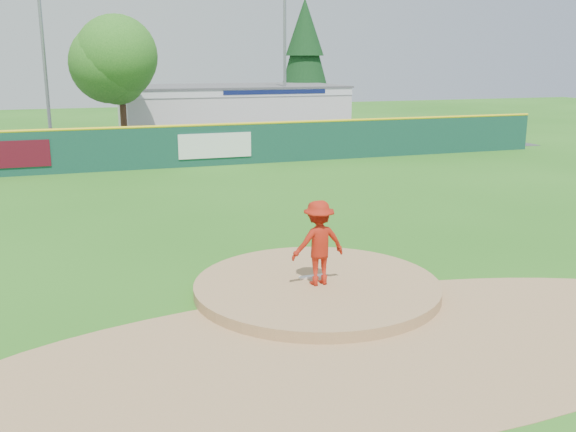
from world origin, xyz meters
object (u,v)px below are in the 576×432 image
object	(u,v)px
light_pole_left	(43,41)
deciduous_tree	(121,69)
van	(152,144)
pool_building_grp	(231,109)
light_pole_right	(285,52)
pitcher	(318,243)
conifer_tree	(305,53)

from	to	relation	value
light_pole_left	deciduous_tree	bearing A→B (deg)	-26.57
van	deciduous_tree	distance (m)	5.52
pool_building_grp	deciduous_tree	size ratio (longest dim) A/B	2.07
pool_building_grp	light_pole_left	size ratio (longest dim) A/B	1.38
pool_building_grp	light_pole_right	size ratio (longest dim) A/B	1.52
pitcher	conifer_tree	size ratio (longest dim) A/B	0.20
van	light_pole_left	size ratio (longest dim) A/B	0.50
deciduous_tree	light_pole_left	xyz separation A→B (m)	(-4.00, 2.00, 1.50)
deciduous_tree	light_pole_right	size ratio (longest dim) A/B	0.74
van	conifer_tree	distance (m)	20.95
van	deciduous_tree	xyz separation A→B (m)	(-1.06, 3.90, 3.76)
pitcher	light_pole_right	size ratio (longest dim) A/B	0.19
light_pole_left	light_pole_right	distance (m)	15.14
pool_building_grp	conifer_tree	xyz separation A→B (m)	(7.00, 4.01, 3.88)
pool_building_grp	deciduous_tree	xyz separation A→B (m)	(-8.00, -6.99, 2.89)
light_pole_right	conifer_tree	bearing A→B (deg)	60.26
van	conifer_tree	bearing A→B (deg)	-50.28
pitcher	light_pole_left	world-z (taller)	light_pole_left
conifer_tree	light_pole_right	distance (m)	8.06
pitcher	pool_building_grp	world-z (taller)	pool_building_grp
van	light_pole_right	bearing A→B (deg)	-58.70
pool_building_grp	light_pole_left	bearing A→B (deg)	-157.40
pitcher	conifer_tree	bearing A→B (deg)	-113.56
pitcher	deciduous_tree	distance (m)	25.43
conifer_tree	light_pole_left	distance (m)	21.03
pitcher	deciduous_tree	world-z (taller)	deciduous_tree
deciduous_tree	light_pole_right	world-z (taller)	light_pole_right
pitcher	light_pole_right	xyz separation A→B (m)	(9.02, 29.13, 4.35)
pool_building_grp	light_pole_right	world-z (taller)	light_pole_right
pitcher	conifer_tree	xyz separation A→B (m)	(13.02, 36.13, 4.35)
deciduous_tree	light_pole_left	distance (m)	4.72
pitcher	light_pole_right	distance (m)	30.80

